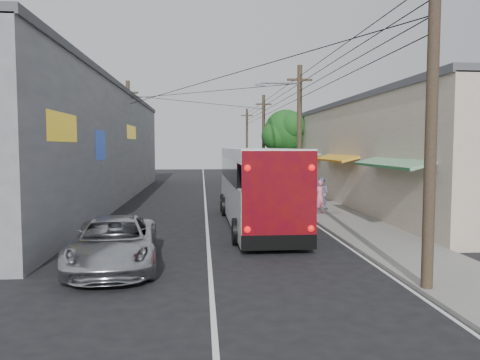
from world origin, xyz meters
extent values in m
plane|color=black|center=(0.00, 0.00, 0.00)|extent=(120.00, 120.00, 0.00)
cube|color=slate|center=(6.50, 20.00, 0.06)|extent=(3.00, 80.00, 0.12)
cube|color=beige|center=(11.00, 22.00, 3.00)|extent=(6.00, 40.00, 6.00)
cube|color=#4C4C51|center=(11.00, 22.00, 6.10)|extent=(6.20, 40.00, 0.30)
cube|color=#1C7E38|center=(7.70, 6.00, 2.90)|extent=(1.39, 6.00, 0.46)
cube|color=orange|center=(7.70, 14.00, 2.90)|extent=(1.39, 6.00, 0.46)
cube|color=#1C7E38|center=(7.70, 22.00, 2.90)|extent=(1.39, 6.00, 0.46)
cube|color=orange|center=(7.70, 30.00, 2.90)|extent=(1.39, 6.00, 0.46)
cube|color=#1C7E38|center=(7.70, 38.00, 2.90)|extent=(1.39, 6.00, 0.46)
cube|color=gray|center=(-8.50, 18.00, 3.50)|extent=(7.00, 36.00, 7.00)
cube|color=#4C4C51|center=(-8.50, 18.00, 7.10)|extent=(7.20, 36.00, 0.30)
cube|color=yellow|center=(-5.05, 4.00, 4.20)|extent=(0.12, 3.50, 1.00)
cube|color=#1433A5|center=(-5.05, 10.00, 3.60)|extent=(0.12, 2.20, 1.40)
cube|color=yellow|center=(-5.05, 20.00, 4.50)|extent=(0.12, 4.00, 0.90)
cylinder|color=#473828|center=(5.20, -2.00, 4.00)|extent=(0.28, 0.28, 8.00)
cylinder|color=#473828|center=(5.20, 13.00, 4.00)|extent=(0.28, 0.28, 8.00)
cube|color=#473828|center=(5.20, 13.00, 7.20)|extent=(1.40, 0.12, 0.12)
cylinder|color=#473828|center=(5.20, 28.00, 4.00)|extent=(0.28, 0.28, 8.00)
cube|color=#473828|center=(5.20, 28.00, 7.20)|extent=(1.40, 0.12, 0.12)
cylinder|color=#473828|center=(5.20, 43.00, 4.00)|extent=(0.28, 0.28, 8.00)
cube|color=#473828|center=(5.20, 43.00, 7.20)|extent=(1.40, 0.12, 0.12)
cylinder|color=#473828|center=(-5.20, 20.00, 4.00)|extent=(0.28, 0.28, 8.00)
cube|color=#473828|center=(-5.20, 20.00, 7.20)|extent=(1.40, 0.12, 0.12)
cylinder|color=#59595E|center=(4.10, 13.00, 7.00)|extent=(2.20, 0.10, 0.10)
cube|color=#59595E|center=(3.00, 13.00, 6.90)|extent=(0.50, 0.18, 0.12)
cylinder|color=#3F2B19|center=(6.80, 26.00, 2.00)|extent=(0.44, 0.44, 4.00)
sphere|color=#144C17|center=(6.80, 26.00, 4.80)|extent=(3.60, 3.60, 3.60)
sphere|color=#144C17|center=(7.80, 26.60, 4.20)|extent=(2.60, 2.60, 2.60)
sphere|color=#144C17|center=(5.90, 25.60, 4.40)|extent=(2.40, 2.40, 2.40)
sphere|color=#144C17|center=(7.20, 25.00, 5.20)|extent=(2.20, 2.20, 2.20)
sphere|color=#144C17|center=(6.50, 26.90, 5.00)|extent=(2.00, 2.00, 2.00)
cube|color=white|center=(2.20, 7.97, 1.13)|extent=(2.58, 11.84, 1.87)
cube|color=black|center=(2.20, 8.46, 2.51)|extent=(2.58, 9.87, 0.98)
cube|color=white|center=(2.20, 7.97, 3.20)|extent=(2.58, 11.84, 0.49)
cube|color=maroon|center=(2.26, 2.04, 1.97)|extent=(2.44, 0.10, 2.86)
cube|color=black|center=(2.26, 2.04, 0.44)|extent=(2.46, 0.12, 0.49)
sphere|color=red|center=(1.23, 2.00, 0.89)|extent=(0.22, 0.22, 0.22)
sphere|color=red|center=(3.29, 2.02, 0.89)|extent=(0.22, 0.22, 0.22)
sphere|color=red|center=(1.23, 2.00, 2.86)|extent=(0.22, 0.22, 0.22)
sphere|color=red|center=(3.29, 2.02, 2.86)|extent=(0.22, 0.22, 0.22)
cylinder|color=black|center=(1.01, 3.82, 0.49)|extent=(0.31, 0.99, 0.98)
cylinder|color=black|center=(3.47, 3.84, 0.49)|extent=(0.31, 0.99, 0.98)
cylinder|color=black|center=(0.94, 10.91, 0.49)|extent=(0.31, 0.99, 0.98)
cylinder|color=black|center=(3.40, 10.94, 0.49)|extent=(0.31, 0.99, 0.98)
cylinder|color=black|center=(0.93, 12.39, 0.49)|extent=(0.31, 0.99, 0.98)
cylinder|color=black|center=(3.39, 12.41, 0.49)|extent=(0.31, 0.99, 0.98)
imported|color=#BABBC1|center=(-2.78, 1.00, 0.73)|extent=(2.89, 5.44, 1.46)
imported|color=#9F9FA7|center=(3.84, 17.85, 0.84)|extent=(2.44, 5.81, 1.68)
imported|color=#28282D|center=(4.60, 21.52, 0.80)|extent=(2.01, 4.76, 1.61)
imported|color=black|center=(3.80, 31.75, 0.81)|extent=(2.20, 5.08, 1.63)
imported|color=pink|center=(5.79, 10.63, 0.97)|extent=(0.74, 0.63, 1.71)
imported|color=#808EBA|center=(6.30, 12.32, 0.97)|extent=(1.01, 0.90, 1.71)
camera|label=1|loc=(-0.23, -12.70, 3.54)|focal=35.00mm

